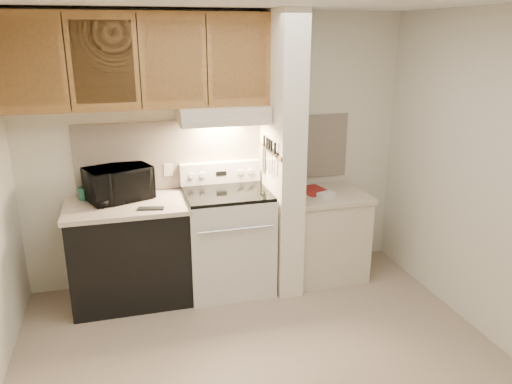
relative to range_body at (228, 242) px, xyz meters
name	(u,v)px	position (x,y,z in m)	size (l,w,h in m)	color
floor	(262,359)	(0.00, -1.16, -0.46)	(3.60, 3.60, 0.00)	tan
wall_back	(219,150)	(0.00, 0.34, 0.79)	(3.60, 0.02, 2.50)	beige
wall_right	(491,179)	(1.80, -1.16, 0.79)	(0.02, 3.00, 2.50)	beige
backsplash	(219,152)	(0.00, 0.33, 0.78)	(2.60, 0.02, 0.63)	#FFE7CF
range_body	(228,242)	(0.00, 0.00, 0.00)	(0.76, 0.65, 0.92)	silver
oven_window	(236,252)	(0.00, -0.32, 0.04)	(0.50, 0.01, 0.30)	black
oven_handle	(236,230)	(0.00, -0.35, 0.26)	(0.02, 0.02, 0.65)	silver
cooktop	(227,193)	(0.00, 0.00, 0.48)	(0.74, 0.64, 0.03)	black
range_backguard	(220,172)	(0.00, 0.28, 0.59)	(0.76, 0.08, 0.20)	silver
range_display	(221,173)	(0.00, 0.24, 0.59)	(0.10, 0.01, 0.04)	black
range_knob_left_outer	(191,176)	(-0.28, 0.24, 0.59)	(0.05, 0.05, 0.02)	silver
range_knob_left_inner	(202,175)	(-0.18, 0.24, 0.59)	(0.05, 0.05, 0.02)	silver
range_knob_right_inner	(240,172)	(0.18, 0.24, 0.59)	(0.05, 0.05, 0.02)	silver
range_knob_right_outer	(250,171)	(0.28, 0.24, 0.59)	(0.05, 0.05, 0.02)	silver
dishwasher_front	(130,254)	(-0.88, 0.01, -0.03)	(1.00, 0.63, 0.87)	black
left_countertop	(126,206)	(-0.88, 0.01, 0.43)	(1.04, 0.67, 0.04)	beige
spoon_rest	(151,208)	(-0.69, -0.19, 0.46)	(0.21, 0.07, 0.01)	black
teal_jar	(84,193)	(-1.23, 0.23, 0.50)	(0.10, 0.10, 0.11)	#216151
outlet	(168,170)	(-0.48, 0.32, 0.64)	(0.08, 0.01, 0.12)	beige
microwave	(119,183)	(-0.93, 0.15, 0.60)	(0.53, 0.36, 0.29)	black
partition_pillar	(282,155)	(0.51, -0.01, 0.79)	(0.22, 0.70, 2.50)	white
pillar_trim	(269,151)	(0.39, -0.01, 0.84)	(0.01, 0.70, 0.04)	olive
knife_strip	(270,150)	(0.39, -0.06, 0.86)	(0.02, 0.42, 0.04)	black
knife_blade_a	(274,165)	(0.38, -0.21, 0.76)	(0.01, 0.04, 0.16)	silver
knife_handle_a	(275,148)	(0.38, -0.23, 0.91)	(0.02, 0.02, 0.10)	black
knife_blade_b	(272,164)	(0.38, -0.13, 0.75)	(0.01, 0.04, 0.18)	silver
knife_handle_b	(272,146)	(0.38, -0.12, 0.91)	(0.02, 0.02, 0.10)	black
knife_blade_c	(269,163)	(0.38, -0.06, 0.74)	(0.01, 0.04, 0.20)	silver
knife_handle_c	(269,144)	(0.38, -0.06, 0.91)	(0.02, 0.02, 0.10)	black
knife_blade_d	(267,159)	(0.38, 0.01, 0.76)	(0.01, 0.04, 0.16)	silver
knife_handle_d	(267,143)	(0.38, 0.01, 0.91)	(0.02, 0.02, 0.10)	black
knife_blade_e	(264,158)	(0.38, 0.11, 0.75)	(0.01, 0.04, 0.18)	silver
knife_handle_e	(264,141)	(0.38, 0.10, 0.91)	(0.02, 0.02, 0.10)	black
oven_mitt	(262,159)	(0.38, 0.17, 0.73)	(0.03, 0.10, 0.23)	gray
right_cab_base	(325,237)	(0.97, -0.01, -0.06)	(0.70, 0.60, 0.81)	beige
right_countertop	(327,195)	(0.97, -0.01, 0.37)	(0.74, 0.64, 0.04)	beige
red_folder	(314,190)	(0.87, 0.09, 0.40)	(0.24, 0.33, 0.01)	maroon
white_box	(326,195)	(0.92, -0.11, 0.41)	(0.15, 0.10, 0.04)	white
range_hood	(223,114)	(0.00, 0.12, 1.17)	(0.78, 0.44, 0.15)	beige
hood_lip	(228,123)	(0.00, -0.08, 1.12)	(0.78, 0.04, 0.06)	beige
upper_cabinets	(138,61)	(-0.69, 0.17, 1.62)	(2.18, 0.33, 0.77)	olive
cab_door_a	(28,63)	(-1.51, 0.01, 1.62)	(0.46, 0.01, 0.63)	olive
cab_gap_a	(66,63)	(-1.23, 0.01, 1.62)	(0.01, 0.01, 0.73)	black
cab_door_b	(103,62)	(-0.96, 0.01, 1.62)	(0.46, 0.01, 0.63)	olive
cab_gap_b	(139,62)	(-0.69, 0.01, 1.62)	(0.01, 0.01, 0.73)	black
cab_door_c	(174,61)	(-0.42, 0.01, 1.62)	(0.46, 0.01, 0.63)	olive
cab_gap_c	(207,61)	(-0.14, 0.01, 1.62)	(0.01, 0.01, 0.73)	black
cab_door_d	(239,60)	(0.13, 0.01, 1.62)	(0.46, 0.01, 0.63)	olive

